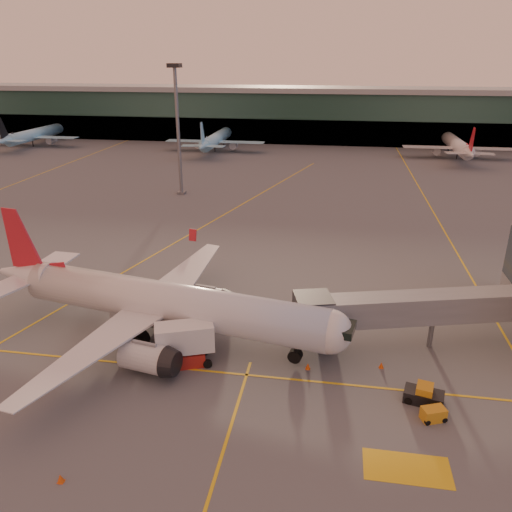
% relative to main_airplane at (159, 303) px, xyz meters
% --- Properties ---
extents(ground, '(600.00, 600.00, 0.00)m').
position_rel_main_airplane_xyz_m(ground, '(4.79, -10.09, -3.87)').
color(ground, '#4C4F54').
rests_on(ground, ground).
extents(taxi_markings, '(100.12, 173.00, 0.01)m').
position_rel_main_airplane_xyz_m(taxi_markings, '(-2.54, 34.40, -3.87)').
color(taxi_markings, gold).
rests_on(taxi_markings, ground).
extents(terminal, '(400.00, 20.00, 17.60)m').
position_rel_main_airplane_xyz_m(terminal, '(4.79, 131.71, 4.89)').
color(terminal, '#19382D').
rests_on(terminal, ground).
extents(mast_west_near, '(2.40, 2.40, 25.60)m').
position_rel_main_airplane_xyz_m(mast_west_near, '(-15.21, 55.91, 10.99)').
color(mast_west_near, slate).
rests_on(mast_west_near, ground).
extents(distant_aircraft_row, '(225.00, 34.00, 13.00)m').
position_rel_main_airplane_xyz_m(distant_aircraft_row, '(-48.96, 107.91, -3.87)').
color(distant_aircraft_row, '#8BCBE9').
rests_on(distant_aircraft_row, ground).
extents(main_airplane, '(39.30, 35.68, 11.92)m').
position_rel_main_airplane_xyz_m(main_airplane, '(0.00, 0.00, 0.00)').
color(main_airplane, silver).
rests_on(main_airplane, ground).
extents(jet_bridge, '(27.81, 10.33, 5.89)m').
position_rel_main_airplane_xyz_m(jet_bridge, '(28.18, 3.07, 0.23)').
color(jet_bridge, slate).
rests_on(jet_bridge, ground).
extents(catering_truck, '(5.75, 4.01, 4.10)m').
position_rel_main_airplane_xyz_m(catering_truck, '(3.92, -4.21, -1.54)').
color(catering_truck, '#A11D17').
rests_on(catering_truck, ground).
extents(gpu_cart, '(2.14, 1.71, 1.09)m').
position_rel_main_airplane_xyz_m(gpu_cart, '(25.37, -8.60, -3.34)').
color(gpu_cart, orange).
rests_on(gpu_cart, ground).
extents(pushback_tug, '(3.46, 2.38, 1.62)m').
position_rel_main_airplane_xyz_m(pushback_tug, '(24.92, -6.45, -3.21)').
color(pushback_tug, black).
rests_on(pushback_tug, ground).
extents(cone_nose, '(0.46, 0.46, 0.59)m').
position_rel_main_airplane_xyz_m(cone_nose, '(21.83, -1.97, -3.59)').
color(cone_nose, '#DA4A0B').
rests_on(cone_nose, ground).
extents(cone_wing_right, '(0.50, 0.50, 0.63)m').
position_rel_main_airplane_xyz_m(cone_wing_right, '(-0.38, -19.11, -3.57)').
color(cone_wing_right, '#DA4A0B').
rests_on(cone_wing_right, ground).
extents(cone_wing_left, '(0.41, 0.41, 0.53)m').
position_rel_main_airplane_xyz_m(cone_wing_left, '(-0.57, 16.28, -3.62)').
color(cone_wing_left, '#DA4A0B').
rests_on(cone_wing_left, ground).
extents(cone_fwd, '(0.48, 0.48, 0.61)m').
position_rel_main_airplane_xyz_m(cone_fwd, '(15.17, -3.24, -3.58)').
color(cone_fwd, '#DA4A0B').
rests_on(cone_fwd, ground).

